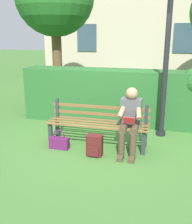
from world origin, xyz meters
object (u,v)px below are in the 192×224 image
Objects in this scene: backpack at (95,146)px; handbag at (59,142)px; park_bench at (98,124)px; lamp_post at (168,35)px; person_seated at (130,119)px.

handbag is at bearing -9.23° from backpack.
park_bench is 5.13× the size of handbag.
handbag is at bearing 30.04° from park_bench.
lamp_post reaches higher than handbag.
backpack is at bearing 49.81° from lamp_post.
park_bench is 5.05× the size of backpack.
lamp_post is (-1.20, -0.84, 1.67)m from park_bench.
handbag is at bearing 9.58° from person_seated.
backpack is at bearing 170.77° from handbag.
person_seated reaches higher than handbag.
lamp_post is at bearing -130.19° from backpack.
lamp_post is (-1.88, -1.23, 1.98)m from handbag.
person_seated is at bearing -149.45° from backpack.
park_bench is 1.66× the size of person_seated.
lamp_post is (-0.56, -1.00, 1.47)m from person_seated.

